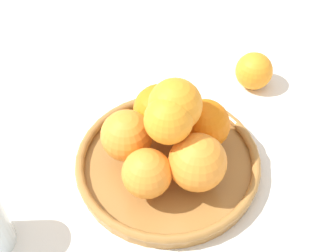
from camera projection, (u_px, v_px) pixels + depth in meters
ground_plane at (168, 168)px, 0.73m from camera, size 4.00×4.00×0.00m
fruit_bowl at (168, 163)px, 0.72m from camera, size 0.28×0.28×0.03m
orange_pile at (170, 132)px, 0.67m from camera, size 0.19×0.19×0.14m
stray_orange at (254, 71)px, 0.83m from camera, size 0.07×0.07×0.07m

